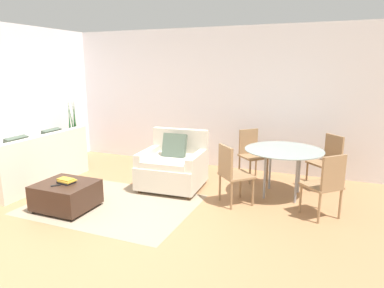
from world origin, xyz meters
TOP-DOWN VIEW (x-y plane):
  - ground_plane at (0.00, 0.00)m, footprint 20.00×20.00m
  - wall_back at (0.00, 3.27)m, footprint 12.00×0.06m
  - wall_left at (-2.96, 1.50)m, footprint 0.06×12.00m
  - area_rug at (-0.51, 0.72)m, footprint 2.39×1.74m
  - couch at (-2.36, 1.00)m, footprint 0.95×1.90m
  - armchair at (0.00, 1.74)m, footprint 1.05×0.99m
  - ottoman at (-1.03, 0.34)m, footprint 0.78×0.69m
  - book_stack at (-1.01, 0.35)m, footprint 0.25×0.21m
  - tv_remote_primary at (-1.07, 0.20)m, footprint 0.12×0.13m
  - potted_plant at (-2.58, 2.33)m, footprint 0.36×0.36m
  - dining_table at (1.76, 2.05)m, footprint 1.20×1.20m
  - dining_chair_near_left at (1.11, 1.40)m, footprint 0.59×0.59m
  - dining_chair_near_right at (2.41, 1.40)m, footprint 0.59×0.59m
  - dining_chair_far_left at (1.11, 2.70)m, footprint 0.59×0.59m
  - dining_chair_far_right at (2.41, 2.70)m, footprint 0.59×0.59m

SIDE VIEW (x-z plane):
  - ground_plane at x=0.00m, z-range 0.00..0.00m
  - area_rug at x=-0.51m, z-range 0.00..0.01m
  - ottoman at x=-1.03m, z-range 0.02..0.41m
  - couch at x=-2.36m, z-range -0.15..0.76m
  - potted_plant at x=-2.58m, z-range -0.37..1.00m
  - armchair at x=0.00m, z-range -0.11..0.83m
  - tv_remote_primary at x=-1.07m, z-range 0.39..0.40m
  - book_stack at x=-1.01m, z-range 0.39..0.46m
  - dining_chair_near_left at x=1.11m, z-range 0.07..0.97m
  - dining_chair_near_right at x=2.41m, z-range 0.07..0.97m
  - dining_chair_far_left at x=1.11m, z-range 0.07..0.97m
  - dining_chair_far_right at x=2.41m, z-range 0.07..0.97m
  - dining_table at x=1.76m, z-range 0.30..1.05m
  - wall_back at x=0.00m, z-range 0.00..2.75m
  - wall_left at x=-2.96m, z-range 0.00..2.75m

